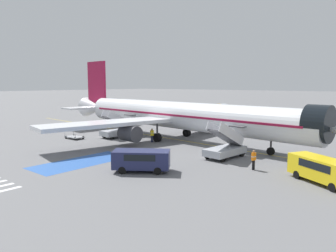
# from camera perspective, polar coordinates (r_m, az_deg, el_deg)

# --- Properties ---
(ground_plane) EXTENTS (600.00, 600.00, 0.00)m
(ground_plane) POSITION_cam_1_polar(r_m,az_deg,el_deg) (43.85, 1.69, -2.45)
(ground_plane) COLOR slate
(apron_leadline_yellow) EXTENTS (80.04, 6.54, 0.01)m
(apron_leadline_yellow) POSITION_cam_1_polar(r_m,az_deg,el_deg) (43.54, 2.43, -2.52)
(apron_leadline_yellow) COLOR gold
(apron_leadline_yellow) RESTS_ON ground_plane
(apron_stand_patch_blue) EXTENTS (4.10, 9.76, 0.01)m
(apron_stand_patch_blue) POSITION_cam_1_polar(r_m,az_deg,el_deg) (32.85, -14.75, -6.06)
(apron_stand_patch_blue) COLOR #2856A8
(apron_stand_patch_blue) RESTS_ON ground_plane
(airliner) EXTENTS (45.73, 35.60, 11.25)m
(airliner) POSITION_cam_1_polar(r_m,az_deg,el_deg) (43.58, 1.75, 1.88)
(airliner) COLOR silver
(airliner) RESTS_ON ground_plane
(boarding_stairs_forward) EXTENTS (2.57, 5.37, 3.92)m
(boarding_stairs_forward) POSITION_cam_1_polar(r_m,az_deg,el_deg) (33.89, 9.97, -3.83)
(boarding_stairs_forward) COLOR #ADB2BA
(boarding_stairs_forward) RESTS_ON ground_plane
(boarding_stairs_aft) EXTENTS (2.57, 5.37, 3.91)m
(boarding_stairs_aft) POSITION_cam_1_polar(r_m,az_deg,el_deg) (46.52, -8.65, -0.74)
(boarding_stairs_aft) COLOR #ADB2BA
(boarding_stairs_aft) RESTS_ON ground_plane
(fuel_tanker) EXTENTS (3.84, 9.19, 3.69)m
(fuel_tanker) POSITION_cam_1_polar(r_m,az_deg,el_deg) (63.89, 9.03, 2.27)
(fuel_tanker) COLOR #38383D
(fuel_tanker) RESTS_ON ground_plane
(service_van_0) EXTENTS (5.09, 4.47, 1.84)m
(service_van_0) POSITION_cam_1_polar(r_m,az_deg,el_deg) (28.27, -4.65, -5.70)
(service_van_0) COLOR #1E234C
(service_van_0) RESTS_ON ground_plane
(service_van_1) EXTENTS (5.77, 4.31, 1.92)m
(service_van_1) POSITION_cam_1_polar(r_m,az_deg,el_deg) (27.44, 25.41, -6.72)
(service_van_1) COLOR yellow
(service_van_1) RESTS_ON ground_plane
(baggage_cart) EXTENTS (2.65, 1.59, 0.87)m
(baggage_cart) POSITION_cam_1_polar(r_m,az_deg,el_deg) (46.52, -15.98, -1.85)
(baggage_cart) COLOR gray
(baggage_cart) RESTS_ON ground_plane
(ground_crew_0) EXTENTS (0.38, 0.49, 1.80)m
(ground_crew_0) POSITION_cam_1_polar(r_m,az_deg,el_deg) (42.06, -2.80, -1.45)
(ground_crew_0) COLOR #191E38
(ground_crew_0) RESTS_ON ground_plane
(ground_crew_1) EXTENTS (0.32, 0.47, 1.76)m
(ground_crew_1) POSITION_cam_1_polar(r_m,az_deg,el_deg) (29.68, 14.69, -5.49)
(ground_crew_1) COLOR black
(ground_crew_1) RESTS_ON ground_plane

